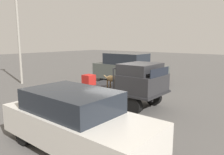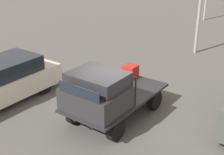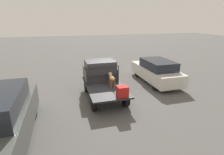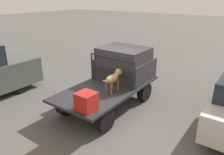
# 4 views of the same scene
# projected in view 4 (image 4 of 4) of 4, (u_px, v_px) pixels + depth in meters

# --- Properties ---
(ground_plane) EXTENTS (80.00, 80.00, 0.00)m
(ground_plane) POSITION_uv_depth(u_px,v_px,m) (108.00, 106.00, 7.68)
(ground_plane) COLOR #514F4C
(flatbed_truck) EXTENTS (3.85, 1.93, 0.76)m
(flatbed_truck) POSITION_uv_depth(u_px,v_px,m) (107.00, 92.00, 7.48)
(flatbed_truck) COLOR black
(flatbed_truck) RESTS_ON ground
(truck_cab) EXTENTS (1.55, 1.81, 1.16)m
(truck_cab) POSITION_uv_depth(u_px,v_px,m) (125.00, 64.00, 8.02)
(truck_cab) COLOR #28282B
(truck_cab) RESTS_ON flatbed_truck
(truck_headboard) EXTENTS (0.04, 1.81, 0.99)m
(truck_headboard) POSITION_uv_depth(u_px,v_px,m) (112.00, 67.00, 7.37)
(truck_headboard) COLOR #232326
(truck_headboard) RESTS_ON flatbed_truck
(dog) EXTENTS (0.99, 0.27, 0.71)m
(dog) POSITION_uv_depth(u_px,v_px,m) (114.00, 78.00, 6.93)
(dog) COLOR brown
(dog) RESTS_ON flatbed_truck
(cargo_crate) EXTENTS (0.49, 0.49, 0.49)m
(cargo_crate) POSITION_uv_depth(u_px,v_px,m) (86.00, 101.00, 5.86)
(cargo_crate) COLOR #AD1E19
(cargo_crate) RESTS_ON flatbed_truck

